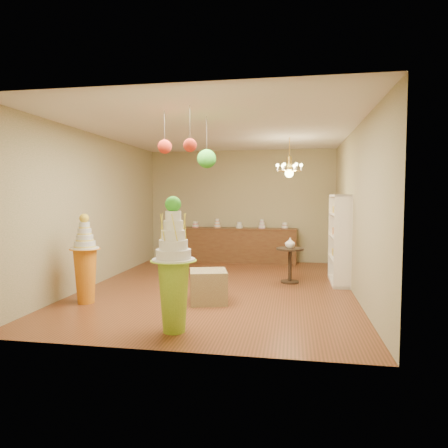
% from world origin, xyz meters
% --- Properties ---
extents(floor, '(6.50, 6.50, 0.00)m').
position_xyz_m(floor, '(0.00, 0.00, 0.00)').
color(floor, brown).
rests_on(floor, ground).
extents(ceiling, '(6.50, 6.50, 0.00)m').
position_xyz_m(ceiling, '(0.00, 0.00, 3.00)').
color(ceiling, silver).
rests_on(ceiling, ground).
extents(wall_back, '(5.00, 0.04, 3.00)m').
position_xyz_m(wall_back, '(0.00, 3.25, 1.50)').
color(wall_back, '#9A906A').
rests_on(wall_back, ground).
extents(wall_front, '(5.00, 0.04, 3.00)m').
position_xyz_m(wall_front, '(0.00, -3.25, 1.50)').
color(wall_front, '#9A906A').
rests_on(wall_front, ground).
extents(wall_left, '(0.04, 6.50, 3.00)m').
position_xyz_m(wall_left, '(-2.50, 0.00, 1.50)').
color(wall_left, '#9A906A').
rests_on(wall_left, ground).
extents(wall_right, '(0.04, 6.50, 3.00)m').
position_xyz_m(wall_right, '(2.50, 0.00, 1.50)').
color(wall_right, '#9A906A').
rests_on(wall_right, ground).
extents(pedestal_green, '(0.60, 0.60, 1.77)m').
position_xyz_m(pedestal_green, '(-0.11, -2.60, 0.72)').
color(pedestal_green, '#8EBC2A').
rests_on(pedestal_green, floor).
extents(pedestal_orange, '(0.58, 0.58, 1.48)m').
position_xyz_m(pedestal_orange, '(-1.97, -1.49, 0.59)').
color(pedestal_orange, orange).
rests_on(pedestal_orange, floor).
extents(burlap_riser, '(0.73, 0.73, 0.54)m').
position_xyz_m(burlap_riser, '(0.03, -1.12, 0.27)').
color(burlap_riser, olive).
rests_on(burlap_riser, floor).
extents(sideboard, '(3.04, 0.54, 1.16)m').
position_xyz_m(sideboard, '(0.00, 2.97, 0.48)').
color(sideboard, '#54321A').
rests_on(sideboard, floor).
extents(shelving_unit, '(0.33, 1.20, 1.80)m').
position_xyz_m(shelving_unit, '(2.34, 0.80, 0.90)').
color(shelving_unit, '#EFE5CF').
rests_on(shelving_unit, floor).
extents(round_table, '(0.63, 0.63, 0.72)m').
position_xyz_m(round_table, '(1.35, 0.65, 0.46)').
color(round_table, black).
rests_on(round_table, floor).
extents(vase, '(0.20, 0.20, 0.21)m').
position_xyz_m(vase, '(1.35, 0.65, 0.82)').
color(vase, '#EFE5CF').
rests_on(vase, round_table).
extents(pom_red_left, '(0.20, 0.20, 0.62)m').
position_xyz_m(pom_red_left, '(-0.44, -1.91, 2.48)').
color(pom_red_left, '#3C352B').
rests_on(pom_red_left, ceiling).
extents(pom_green_mid, '(0.29, 0.29, 0.80)m').
position_xyz_m(pom_green_mid, '(0.07, -1.41, 2.35)').
color(pom_green_mid, '#3C352B').
rests_on(pom_green_mid, ceiling).
extents(pom_red_right, '(0.18, 0.18, 0.63)m').
position_xyz_m(pom_red_right, '(0.00, -2.18, 2.46)').
color(pom_red_right, '#3C352B').
rests_on(pom_red_right, ceiling).
extents(chandelier, '(0.63, 0.63, 0.85)m').
position_xyz_m(chandelier, '(1.31, 1.06, 2.30)').
color(chandelier, gold).
rests_on(chandelier, ceiling).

